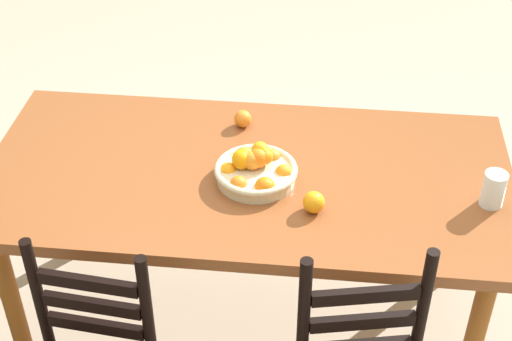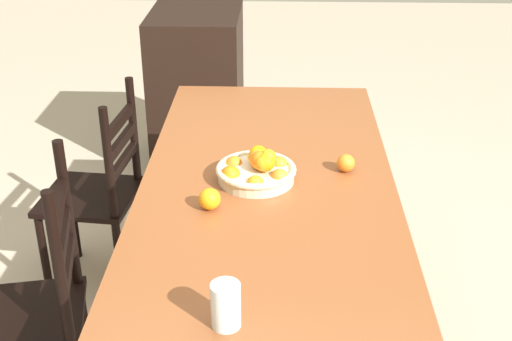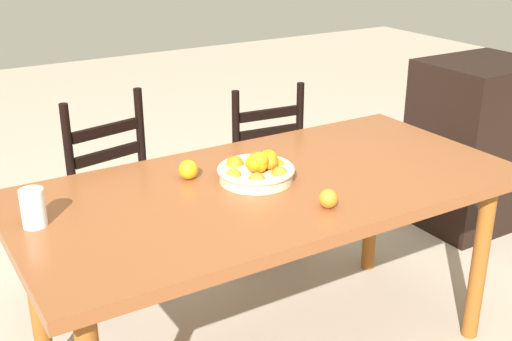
# 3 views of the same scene
# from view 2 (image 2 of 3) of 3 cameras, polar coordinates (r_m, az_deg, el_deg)

# --- Properties ---
(ground_plane) EXTENTS (12.00, 12.00, 0.00)m
(ground_plane) POSITION_cam_2_polar(r_m,az_deg,el_deg) (2.92, 0.89, -14.05)
(ground_plane) COLOR #AE9F8B
(dining_table) EXTENTS (1.86, 0.91, 0.77)m
(dining_table) POSITION_cam_2_polar(r_m,az_deg,el_deg) (2.52, 1.00, -2.02)
(dining_table) COLOR brown
(dining_table) RESTS_ON ground
(chair_near_window) EXTENTS (0.43, 0.43, 0.94)m
(chair_near_window) POSITION_cam_2_polar(r_m,az_deg,el_deg) (3.09, -12.95, -2.02)
(chair_near_window) COLOR black
(chair_near_window) RESTS_ON ground
(chair_by_cabinet) EXTENTS (0.47, 0.47, 1.01)m
(chair_by_cabinet) POSITION_cam_2_polar(r_m,az_deg,el_deg) (2.42, -17.84, -11.24)
(chair_by_cabinet) COLOR black
(chair_by_cabinet) RESTS_ON ground
(cabinet) EXTENTS (0.63, 0.52, 0.95)m
(cabinet) POSITION_cam_2_polar(r_m,az_deg,el_deg) (4.16, -4.89, 6.69)
(cabinet) COLOR black
(cabinet) RESTS_ON ground
(fruit_bowl) EXTENTS (0.29, 0.29, 0.13)m
(fruit_bowl) POSITION_cam_2_polar(r_m,az_deg,el_deg) (2.43, 0.10, 0.09)
(fruit_bowl) COLOR beige
(fruit_bowl) RESTS_ON dining_table
(orange_loose_0) EXTENTS (0.07, 0.07, 0.07)m
(orange_loose_0) POSITION_cam_2_polar(r_m,az_deg,el_deg) (2.52, 7.51, 0.62)
(orange_loose_0) COLOR orange
(orange_loose_0) RESTS_ON dining_table
(orange_loose_1) EXTENTS (0.07, 0.07, 0.07)m
(orange_loose_1) POSITION_cam_2_polar(r_m,az_deg,el_deg) (2.26, -3.89, -2.39)
(orange_loose_1) COLOR orange
(orange_loose_1) RESTS_ON dining_table
(drinking_glass) EXTENTS (0.08, 0.08, 0.13)m
(drinking_glass) POSITION_cam_2_polar(r_m,az_deg,el_deg) (1.75, -2.54, -11.17)
(drinking_glass) COLOR silver
(drinking_glass) RESTS_ON dining_table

